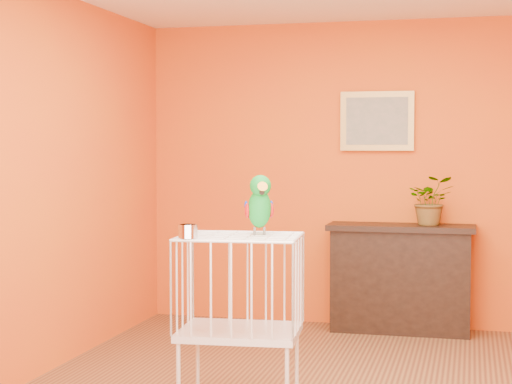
# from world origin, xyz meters

# --- Properties ---
(room_shell) EXTENTS (4.50, 4.50, 4.50)m
(room_shell) POSITION_xyz_m (0.00, 0.00, 1.58)
(room_shell) COLOR #D34913
(room_shell) RESTS_ON ground
(console_cabinet) EXTENTS (1.20, 0.43, 0.89)m
(console_cabinet) POSITION_xyz_m (0.22, 2.04, 0.45)
(console_cabinet) COLOR black
(console_cabinet) RESTS_ON ground
(potted_plant) EXTENTS (0.42, 0.45, 0.32)m
(potted_plant) POSITION_xyz_m (0.46, 2.01, 1.05)
(potted_plant) COLOR #26722D
(potted_plant) RESTS_ON console_cabinet
(framed_picture) EXTENTS (0.62, 0.04, 0.50)m
(framed_picture) POSITION_xyz_m (0.00, 2.22, 1.75)
(framed_picture) COLOR #A8823C
(framed_picture) RESTS_ON room_shell
(birdcage) EXTENTS (0.71, 0.57, 1.03)m
(birdcage) POSITION_xyz_m (-0.48, -0.43, 0.53)
(birdcage) COLOR silver
(birdcage) RESTS_ON ground
(feed_cup) EXTENTS (0.11, 0.11, 0.07)m
(feed_cup) POSITION_xyz_m (-0.71, -0.67, 1.07)
(feed_cup) COLOR silver
(feed_cup) RESTS_ON birdcage
(parrot) EXTENTS (0.20, 0.31, 0.35)m
(parrot) POSITION_xyz_m (-0.38, -0.37, 1.21)
(parrot) COLOR #59544C
(parrot) RESTS_ON birdcage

